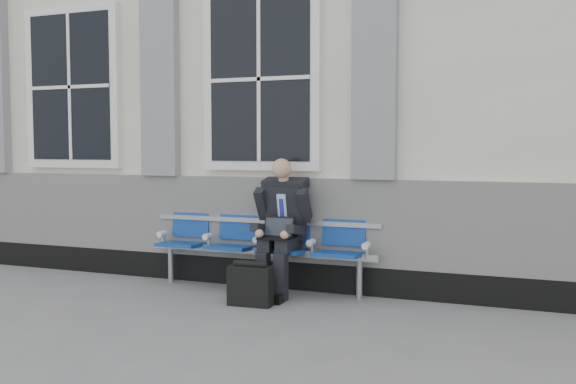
% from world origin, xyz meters
% --- Properties ---
extents(ground, '(70.00, 70.00, 0.00)m').
position_xyz_m(ground, '(0.00, 0.00, 0.00)').
color(ground, slate).
rests_on(ground, ground).
extents(station_building, '(14.40, 4.40, 4.49)m').
position_xyz_m(station_building, '(-0.02, 3.47, 2.22)').
color(station_building, silver).
rests_on(station_building, ground).
extents(bench, '(2.60, 0.47, 0.91)m').
position_xyz_m(bench, '(0.40, 1.32, 0.55)').
color(bench, '#9EA0A3').
rests_on(bench, ground).
extents(businessman, '(0.56, 0.76, 1.41)m').
position_xyz_m(businessman, '(0.70, 1.19, 0.76)').
color(businessman, black).
rests_on(businessman, ground).
extents(briefcase, '(0.44, 0.20, 0.44)m').
position_xyz_m(briefcase, '(0.59, 0.64, 0.20)').
color(briefcase, black).
rests_on(briefcase, ground).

